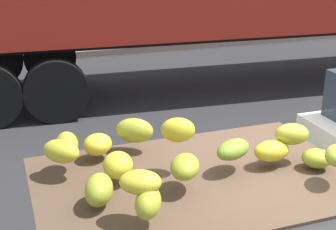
# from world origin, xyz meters

# --- Properties ---
(curb_strip) EXTENTS (80.00, 0.80, 0.16)m
(curb_strip) POSITION_xyz_m (0.00, 8.80, 0.08)
(curb_strip) COLOR gray
(curb_strip) RESTS_ON ground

